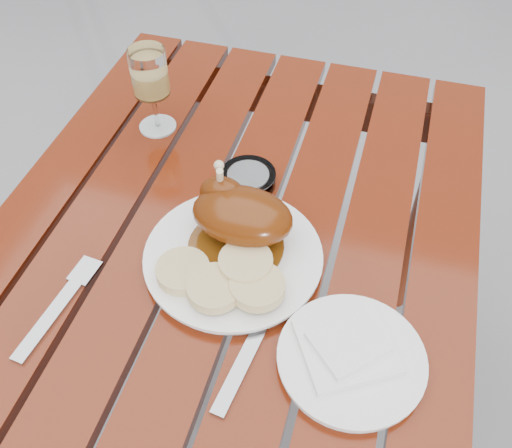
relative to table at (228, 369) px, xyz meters
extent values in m
plane|color=slate|center=(0.00, 0.00, -0.38)|extent=(60.00, 60.00, 0.00)
cube|color=maroon|center=(0.00, 0.00, 0.00)|extent=(0.80, 1.20, 0.75)
cylinder|color=white|center=(0.02, 0.00, 0.38)|extent=(0.29, 0.29, 0.02)
cylinder|color=#5A2E0A|center=(0.02, 0.02, 0.40)|extent=(0.15, 0.15, 0.00)
ellipsoid|color=#6C2A08|center=(0.03, 0.04, 0.44)|extent=(0.16, 0.11, 0.08)
ellipsoid|color=#6C2A08|center=(-0.01, 0.07, 0.45)|extent=(0.08, 0.05, 0.06)
cylinder|color=#C6B28C|center=(-0.02, 0.07, 0.47)|extent=(0.02, 0.04, 0.09)
cylinder|color=tan|center=(-0.04, -0.06, 0.40)|extent=(0.08, 0.08, 0.02)
cylinder|color=tan|center=(0.02, -0.08, 0.41)|extent=(0.08, 0.08, 0.02)
cylinder|color=tan|center=(0.08, -0.06, 0.41)|extent=(0.08, 0.08, 0.02)
cylinder|color=tan|center=(0.05, -0.03, 0.41)|extent=(0.08, 0.08, 0.02)
cylinder|color=#EAC66A|center=(-0.22, 0.28, 0.46)|extent=(0.09, 0.09, 0.17)
cylinder|color=white|center=(0.23, -0.12, 0.38)|extent=(0.26, 0.26, 0.02)
cube|color=white|center=(0.22, -0.11, 0.40)|extent=(0.16, 0.16, 0.01)
cylinder|color=#B2B7BC|center=(0.00, 0.18, 0.39)|extent=(0.10, 0.10, 0.02)
cube|color=gray|center=(-0.20, -0.16, 0.38)|extent=(0.04, 0.18, 0.01)
cube|color=gray|center=(0.09, -0.14, 0.38)|extent=(0.05, 0.22, 0.01)
camera|label=1|loc=(0.21, -0.52, 1.09)|focal=40.00mm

